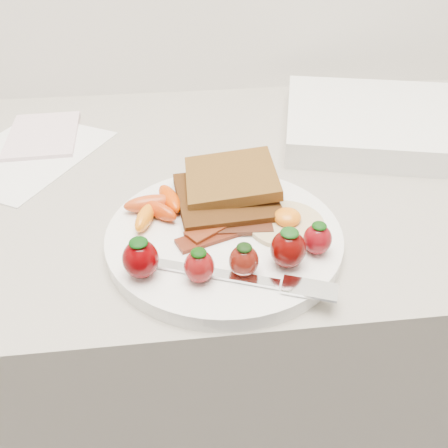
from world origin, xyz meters
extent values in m
cube|color=gray|center=(0.00, 1.70, 0.45)|extent=(2.00, 0.60, 0.90)
cylinder|color=white|center=(0.01, 1.54, 0.91)|extent=(0.27, 0.27, 0.02)
cube|color=black|center=(0.02, 1.59, 0.93)|extent=(0.13, 0.13, 0.01)
cube|color=#49280E|center=(0.03, 1.62, 0.94)|extent=(0.11, 0.11, 0.03)
cylinder|color=beige|center=(0.08, 1.54, 0.92)|extent=(0.09, 0.09, 0.01)
ellipsoid|color=orange|center=(0.09, 1.54, 0.93)|extent=(0.03, 0.03, 0.02)
cube|color=#3B140B|center=(0.00, 1.53, 0.92)|extent=(0.10, 0.06, 0.00)
cube|color=black|center=(0.02, 1.54, 0.92)|extent=(0.10, 0.03, 0.00)
cube|color=#400703|center=(0.01, 1.55, 0.92)|extent=(0.09, 0.07, 0.00)
ellipsoid|color=#BA4015|center=(-0.07, 1.59, 0.93)|extent=(0.06, 0.03, 0.02)
ellipsoid|color=#B93409|center=(-0.06, 1.57, 0.93)|extent=(0.05, 0.05, 0.02)
ellipsoid|color=orange|center=(-0.08, 1.56, 0.93)|extent=(0.03, 0.05, 0.02)
ellipsoid|color=#D03B00|center=(-0.05, 1.60, 0.93)|extent=(0.04, 0.06, 0.02)
ellipsoid|color=#550002|center=(-0.08, 1.48, 0.94)|extent=(0.04, 0.04, 0.04)
ellipsoid|color=black|center=(-0.08, 1.48, 0.96)|extent=(0.02, 0.02, 0.01)
ellipsoid|color=maroon|center=(-0.02, 1.46, 0.94)|extent=(0.03, 0.03, 0.03)
ellipsoid|color=black|center=(-0.02, 1.46, 0.95)|extent=(0.02, 0.02, 0.01)
ellipsoid|color=#541109|center=(0.02, 1.46, 0.94)|extent=(0.03, 0.03, 0.03)
ellipsoid|color=black|center=(0.02, 1.46, 0.95)|extent=(0.02, 0.02, 0.01)
ellipsoid|color=#490402|center=(0.07, 1.47, 0.94)|extent=(0.04, 0.04, 0.04)
ellipsoid|color=#103D0E|center=(0.07, 1.47, 0.96)|extent=(0.02, 0.02, 0.01)
ellipsoid|color=maroon|center=(0.11, 1.49, 0.94)|extent=(0.03, 0.03, 0.03)
ellipsoid|color=#0B3508|center=(0.11, 1.49, 0.95)|extent=(0.02, 0.02, 0.01)
cube|color=white|center=(0.00, 1.46, 0.92)|extent=(0.13, 0.06, 0.00)
cube|color=white|center=(0.09, 1.43, 0.92)|extent=(0.06, 0.04, 0.00)
cube|color=white|center=(-0.26, 1.78, 0.90)|extent=(0.27, 0.29, 0.00)
cube|color=silver|center=(-0.24, 1.84, 0.91)|extent=(0.11, 0.16, 0.01)
cube|color=white|center=(0.31, 1.78, 0.92)|extent=(0.38, 0.34, 0.04)
camera|label=1|loc=(-0.04, 1.09, 1.27)|focal=40.00mm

